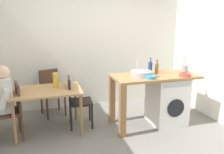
{
  "coord_description": "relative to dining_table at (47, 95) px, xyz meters",
  "views": [
    {
      "loc": [
        -0.92,
        -3.04,
        1.82
      ],
      "look_at": [
        0.14,
        0.45,
        0.92
      ],
      "focal_mm": 35.82,
      "sensor_mm": 36.0,
      "label": 1
    }
  ],
  "objects": [
    {
      "name": "ground_plane",
      "position": [
        0.93,
        -0.64,
        -0.64
      ],
      "size": [
        5.46,
        5.46,
        0.0
      ],
      "primitive_type": "plane",
      "color": "slate"
    },
    {
      "name": "wall_back",
      "position": [
        0.93,
        1.11,
        0.71
      ],
      "size": [
        4.6,
        0.1,
        2.7
      ],
      "primitive_type": "cube",
      "color": "silver",
      "rests_on": "ground_plane"
    },
    {
      "name": "dining_table",
      "position": [
        0.0,
        0.0,
        0.0
      ],
      "size": [
        1.1,
        0.76,
        0.74
      ],
      "color": "tan",
      "rests_on": "ground_plane"
    },
    {
      "name": "chair_person_seat",
      "position": [
        -0.55,
        -0.08,
        -0.14
      ],
      "size": [
        0.48,
        0.48,
        0.9
      ],
      "rotation": [
        0.0,
        0.0,
        1.78
      ],
      "color": "#4C3323",
      "rests_on": "ground_plane"
    },
    {
      "name": "chair_opposite",
      "position": [
        0.48,
        0.06,
        -0.14
      ],
      "size": [
        0.43,
        0.43,
        0.9
      ],
      "rotation": [
        0.0,
        0.0,
        -1.65
      ],
      "color": "black",
      "rests_on": "ground_plane"
    },
    {
      "name": "chair_spare_by_wall",
      "position": [
        0.08,
        0.77,
        -0.14
      ],
      "size": [
        0.5,
        0.5,
        0.9
      ],
      "rotation": [
        0.0,
        0.0,
        3.44
      ],
      "color": "#4C3323",
      "rests_on": "ground_plane"
    },
    {
      "name": "kitchen_counter",
      "position": [
        1.62,
        -0.26,
        0.12
      ],
      "size": [
        1.5,
        0.68,
        0.92
      ],
      "color": "#9E7042",
      "rests_on": "ground_plane"
    },
    {
      "name": "washing_machine",
      "position": [
        2.09,
        -0.26,
        -0.21
      ],
      "size": [
        0.6,
        0.61,
        0.86
      ],
      "color": "white",
      "rests_on": "ground_plane"
    },
    {
      "name": "sink_basin",
      "position": [
        1.56,
        -0.26,
        0.32
      ],
      "size": [
        0.38,
        0.38,
        0.09
      ],
      "primitive_type": "cylinder",
      "color": "#9EA0A5",
      "rests_on": "kitchen_counter"
    },
    {
      "name": "tap",
      "position": [
        1.56,
        -0.08,
        0.42
      ],
      "size": [
        0.02,
        0.02,
        0.28
      ],
      "primitive_type": "cylinder",
      "color": "#B2B2B7",
      "rests_on": "kitchen_counter"
    },
    {
      "name": "bottle_tall_green",
      "position": [
        1.77,
        -0.17,
        0.41
      ],
      "size": [
        0.07,
        0.07,
        0.29
      ],
      "color": "navy",
      "rests_on": "kitchen_counter"
    },
    {
      "name": "bottle_squat_brown",
      "position": [
        1.9,
        -0.18,
        0.39
      ],
      "size": [
        0.06,
        0.06,
        0.25
      ],
      "color": "brown",
      "rests_on": "kitchen_counter"
    },
    {
      "name": "bottle_clear_small",
      "position": [
        2.01,
        0.02,
        0.36
      ],
      "size": [
        0.07,
        0.07,
        0.19
      ],
      "color": "brown",
      "rests_on": "kitchen_counter"
    },
    {
      "name": "mixing_bowl",
      "position": [
        1.64,
        -0.46,
        0.3
      ],
      "size": [
        0.18,
        0.18,
        0.05
      ],
      "color": "teal",
      "rests_on": "kitchen_counter"
    },
    {
      "name": "utensil_crock",
      "position": [
        2.46,
        -0.21,
        0.35
      ],
      "size": [
        0.11,
        0.11,
        0.3
      ],
      "color": "gray",
      "rests_on": "kitchen_counter"
    },
    {
      "name": "colander",
      "position": [
        2.28,
        -0.48,
        0.31
      ],
      "size": [
        0.2,
        0.2,
        0.06
      ],
      "color": "#D84C38",
      "rests_on": "kitchen_counter"
    },
    {
      "name": "vase",
      "position": [
        0.15,
        0.1,
        0.22
      ],
      "size": [
        0.09,
        0.09,
        0.25
      ],
      "primitive_type": "cylinder",
      "color": "gold",
      "rests_on": "dining_table"
    },
    {
      "name": "scissors",
      "position": [
        1.78,
        -0.36,
        0.28
      ],
      "size": [
        0.15,
        0.06,
        0.01
      ],
      "color": "#B2B2B7",
      "rests_on": "kitchen_counter"
    }
  ]
}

